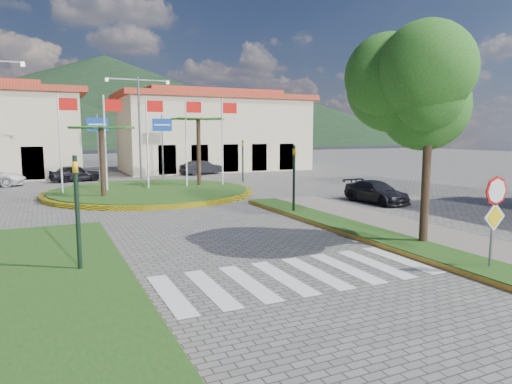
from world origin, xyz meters
name	(u,v)px	position (x,y,z in m)	size (l,w,h in m)	color
ground	(403,336)	(0.00, 0.00, 0.00)	(160.00, 160.00, 0.00)	#5F5D5A
verge_right	(487,270)	(4.80, 2.00, 0.09)	(1.60, 28.00, 0.18)	#1F4814
median_left	(26,284)	(-6.50, 6.00, 0.09)	(5.00, 14.00, 0.18)	#1F4814
crosswalk	(296,275)	(0.00, 4.00, 0.01)	(8.00, 3.00, 0.01)	silver
roundabout_island	(150,191)	(0.00, 22.00, 0.17)	(12.70, 12.70, 6.00)	yellow
stop_sign	(495,208)	(4.90, 1.96, 1.79)	(0.80, 0.11, 2.65)	slate
deciduous_tree	(430,89)	(5.50, 5.00, 5.18)	(3.60, 3.60, 6.80)	black
traffic_light_left	(77,203)	(-5.20, 6.50, 1.94)	(0.15, 0.18, 3.20)	black
traffic_light_right	(294,173)	(4.50, 12.00, 1.94)	(0.15, 0.18, 3.20)	black
traffic_light_far	(243,157)	(8.00, 26.00, 1.94)	(0.18, 0.15, 3.20)	black
direction_sign_west	(98,136)	(-2.00, 30.97, 3.53)	(1.60, 0.14, 5.20)	slate
direction_sign_east	(162,136)	(3.00, 30.97, 3.53)	(1.60, 0.14, 5.20)	slate
street_lamp_centre	(139,123)	(1.00, 30.00, 4.50)	(4.80, 0.16, 8.00)	slate
building_right	(214,131)	(10.00, 38.00, 3.90)	(19.08, 9.54, 8.05)	beige
hill_far_mid	(106,100)	(15.00, 160.00, 15.00)	(180.00, 180.00, 30.00)	black
hill_far_east	(282,117)	(70.00, 135.00, 9.00)	(120.00, 120.00, 18.00)	black
hill_near_back	(23,116)	(-10.00, 130.00, 8.00)	(110.00, 110.00, 16.00)	black
car_dark_a	(76,173)	(-3.69, 31.66, 0.65)	(1.53, 3.79, 1.29)	black
car_dark_b	(202,168)	(7.07, 33.20, 0.64)	(1.35, 3.87, 1.28)	black
car_side_right	(376,192)	(10.31, 13.18, 0.59)	(1.65, 4.06, 1.18)	black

